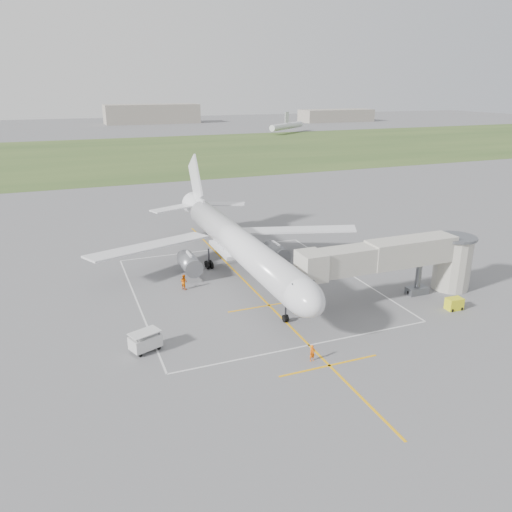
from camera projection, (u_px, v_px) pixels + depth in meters
name	position (u px, v px, depth m)	size (l,w,h in m)	color
ground	(240.00, 276.00, 66.24)	(700.00, 700.00, 0.00)	#58585A
grass_strip	(118.00, 155.00, 180.55)	(700.00, 120.00, 0.02)	#354E22
apron_markings	(256.00, 292.00, 61.12)	(28.20, 60.00, 0.01)	#ECA20D
airliner	(237.00, 243.00, 65.47)	(38.93, 46.75, 13.52)	silver
jet_bridge	(405.00, 259.00, 58.28)	(23.40, 5.00, 7.20)	#B0AC9F
gpu_unit	(454.00, 304.00, 56.22)	(1.87, 1.37, 1.36)	yellow
baggage_cart	(145.00, 341.00, 47.36)	(3.24, 2.59, 1.97)	silver
ramp_worker_nose	(312.00, 353.00, 45.67)	(0.58, 0.38, 1.60)	#FF6208
ramp_worker_wing	(184.00, 282.00, 61.71)	(0.94, 0.73, 1.93)	#DC6106
distant_hangars	(61.00, 119.00, 292.13)	(345.00, 49.00, 12.00)	gray
distant_aircraft	(116.00, 133.00, 223.21)	(194.20, 41.99, 8.85)	silver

